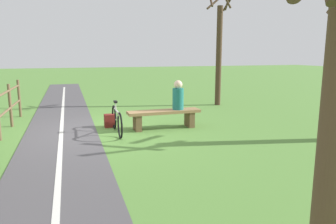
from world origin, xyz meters
name	(u,v)px	position (x,y,z in m)	size (l,w,h in m)	color
ground_plane	(97,131)	(0.00, 0.00, 0.00)	(80.00, 80.00, 0.00)	#548438
paved_path	(57,199)	(0.96, 4.00, 0.01)	(1.81, 36.00, 0.02)	#4C494C
path_centre_line	(57,198)	(0.96, 4.00, 0.02)	(0.10, 32.00, 0.00)	silver
bench	(164,116)	(-1.82, 0.31, 0.36)	(2.03, 0.48, 0.51)	#937047
person_seated	(178,96)	(-2.23, 0.31, 0.89)	(0.31, 0.31, 0.82)	#1E6B66
bicycle	(117,120)	(-0.48, 0.46, 0.35)	(0.08, 1.74, 0.84)	black
backpack	(110,121)	(-0.40, -0.34, 0.18)	(0.30, 0.28, 0.37)	maroon
tree_far_left	(219,48)	(-5.13, -2.96, 2.29)	(1.15, 1.02, 5.05)	#473323
tree_by_path	(334,111)	(-1.34, 6.52, 1.59)	(1.22, 1.38, 3.54)	brown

